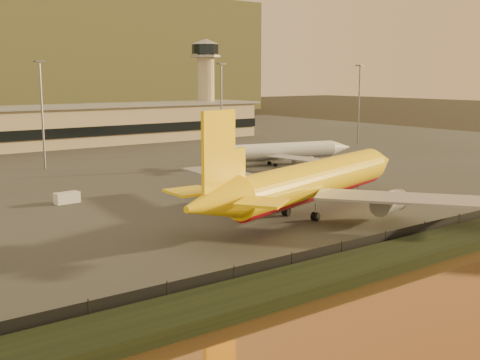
% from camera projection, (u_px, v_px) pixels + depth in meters
% --- Properties ---
extents(ground, '(900.00, 900.00, 0.00)m').
position_uv_depth(ground, '(304.00, 232.00, 86.17)').
color(ground, black).
rests_on(ground, ground).
extents(embankment, '(320.00, 7.00, 1.40)m').
position_uv_depth(embankment, '(400.00, 255.00, 72.62)').
color(embankment, black).
rests_on(embankment, ground).
extents(tarmac, '(320.00, 220.00, 0.20)m').
position_uv_depth(tarmac, '(63.00, 159.00, 161.21)').
color(tarmac, '#2D2D2D').
rests_on(tarmac, ground).
extents(perimeter_fence, '(300.00, 0.05, 2.20)m').
position_uv_depth(perimeter_fence, '(375.00, 243.00, 75.68)').
color(perimeter_fence, black).
rests_on(perimeter_fence, tarmac).
extents(control_tower, '(11.20, 11.20, 35.50)m').
position_uv_depth(control_tower, '(206.00, 77.00, 227.19)').
color(control_tower, tan).
rests_on(control_tower, tarmac).
extents(apron_light_masts, '(152.20, 12.20, 25.40)m').
position_uv_depth(apron_light_masts, '(147.00, 102.00, 151.58)').
color(apron_light_masts, slate).
rests_on(apron_light_masts, tarmac).
extents(dhl_cargo_jet, '(58.19, 55.67, 17.66)m').
position_uv_depth(dhl_cargo_jet, '(312.00, 182.00, 95.24)').
color(dhl_cargo_jet, yellow).
rests_on(dhl_cargo_jet, tarmac).
extents(white_narrowbody_jet, '(39.70, 38.01, 11.53)m').
position_uv_depth(white_narrowbody_jet, '(280.00, 151.00, 148.63)').
color(white_narrowbody_jet, silver).
rests_on(white_narrowbody_jet, tarmac).
extents(gse_vehicle_yellow, '(4.26, 3.01, 1.75)m').
position_uv_depth(gse_vehicle_yellow, '(228.00, 190.00, 112.42)').
color(gse_vehicle_yellow, yellow).
rests_on(gse_vehicle_yellow, tarmac).
extents(gse_vehicle_white, '(4.37, 2.24, 1.90)m').
position_uv_depth(gse_vehicle_white, '(67.00, 198.00, 104.56)').
color(gse_vehicle_white, silver).
rests_on(gse_vehicle_white, tarmac).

